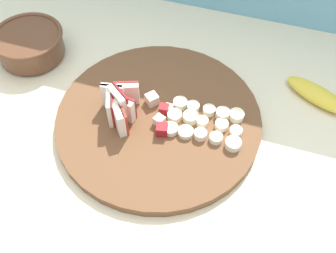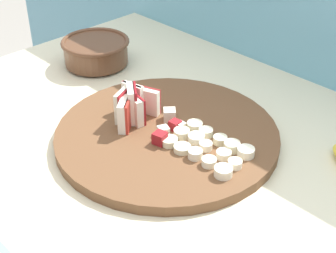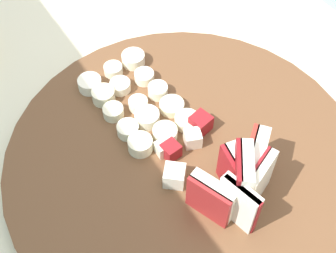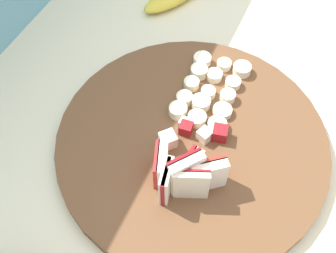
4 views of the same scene
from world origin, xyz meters
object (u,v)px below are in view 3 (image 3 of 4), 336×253
at_px(apple_dice_pile, 183,148).
at_px(banana_slice_rows, 136,102).
at_px(cutting_board, 183,160).
at_px(apple_wedge_fan, 240,181).

height_order(apple_dice_pile, banana_slice_rows, apple_dice_pile).
bearing_deg(apple_dice_pile, banana_slice_rows, 5.49).
bearing_deg(banana_slice_rows, cutting_board, -175.61).
relative_size(cutting_board, banana_slice_rows, 2.68).
xyz_separation_m(apple_wedge_fan, banana_slice_rows, (0.16, 0.03, -0.02)).
relative_size(apple_dice_pile, banana_slice_rows, 0.61).
relative_size(apple_wedge_fan, apple_dice_pile, 1.13).
xyz_separation_m(cutting_board, apple_wedge_fan, (-0.07, -0.02, 0.04)).
height_order(apple_wedge_fan, banana_slice_rows, apple_wedge_fan).
xyz_separation_m(apple_wedge_fan, apple_dice_pile, (0.07, 0.02, -0.02)).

